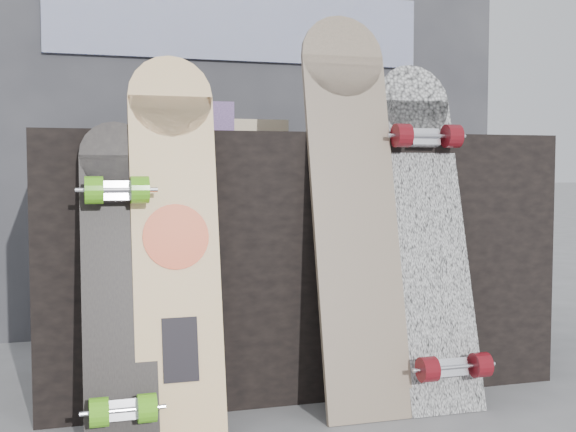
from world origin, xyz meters
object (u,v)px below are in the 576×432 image
object	(u,v)px
skateboard_dark	(119,279)
longboard_celtic	(353,197)
longboard_geisha	(175,232)
longboard_cascadia	(430,226)
vendor_table	(290,257)

from	to	relation	value
skateboard_dark	longboard_celtic	bearing A→B (deg)	7.35
longboard_geisha	skateboard_dark	world-z (taller)	longboard_geisha
longboard_celtic	longboard_cascadia	size ratio (longest dim) A/B	1.13
longboard_geisha	skateboard_dark	distance (m)	0.19
longboard_geisha	longboard_cascadia	distance (m)	0.75
longboard_geisha	longboard_celtic	distance (m)	0.53
longboard_geisha	skateboard_dark	size ratio (longest dim) A/B	1.22
vendor_table	longboard_celtic	distance (m)	0.42
longboard_celtic	skateboard_dark	distance (m)	0.70
vendor_table	longboard_cascadia	bearing A→B (deg)	-48.66
vendor_table	skateboard_dark	distance (m)	0.73
vendor_table	longboard_celtic	bearing A→B (deg)	-76.07
longboard_geisha	skateboard_dark	xyz separation A→B (m)	(-0.15, -0.04, -0.11)
longboard_celtic	longboard_cascadia	xyz separation A→B (m)	(0.24, -0.02, -0.09)
longboard_cascadia	skateboard_dark	xyz separation A→B (m)	(-0.90, -0.07, -0.11)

